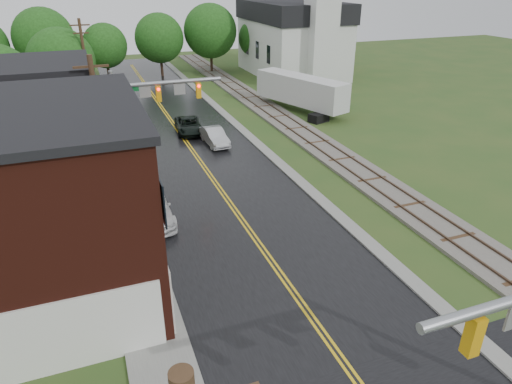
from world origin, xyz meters
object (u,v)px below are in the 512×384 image
traffic_signal_far (148,103)px  semi_trailer (301,90)px  church (296,31)px  suv_dark (189,125)px  tree_left_c (0,82)px  utility_pole_c (86,66)px  pickup_white (151,208)px  sedan_silver (214,137)px  utility_pole_b (101,134)px  tree_left_e (63,63)px

traffic_signal_far → semi_trailer: bearing=32.5°
traffic_signal_far → church: bearing=48.7°
suv_dark → semi_trailer: bearing=18.8°
tree_left_c → utility_pole_c: bearing=30.2°
tree_left_c → semi_trailer: bearing=-5.0°
pickup_white → utility_pole_c: bearing=93.5°
church → semi_trailer: church is taller
tree_left_c → suv_dark: 16.01m
sedan_silver → utility_pole_c: bearing=121.5°
utility_pole_b → tree_left_c: 19.24m
utility_pole_c → semi_trailer: utility_pole_c is taller
tree_left_c → suv_dark: (14.65, -5.18, -3.87)m
sedan_silver → pickup_white: size_ratio=0.79×
suv_dark → semi_trailer: semi_trailer is taller
sedan_silver → suv_dark: bearing=105.8°
suv_dark → pickup_white: 15.77m
semi_trailer → tree_left_e: bearing=159.1°
tree_left_e → suv_dark: (9.65, -11.18, -4.17)m
utility_pole_b → utility_pole_c: size_ratio=1.00×
church → pickup_white: church is taller
tree_left_c → utility_pole_b: bearing=-68.5°
pickup_white → tree_left_e: bearing=97.6°
utility_pole_c → sedan_silver: 16.33m
suv_dark → pickup_white: (-5.60, -14.74, 0.11)m
traffic_signal_far → pickup_white: 8.29m
tree_left_c → tree_left_e: (5.00, 6.00, 0.30)m
traffic_signal_far → utility_pole_c: (-3.33, 17.00, -0.25)m
utility_pole_b → pickup_white: utility_pole_b is taller
tree_left_c → tree_left_e: tree_left_e is taller
utility_pole_c → tree_left_e: size_ratio=1.10×
church → utility_pole_c: bearing=-160.0°
pickup_white → suv_dark: bearing=68.0°
suv_dark → sedan_silver: (1.27, -3.82, 0.03)m
traffic_signal_far → sedan_silver: (5.54, 3.91, -4.30)m
tree_left_e → semi_trailer: tree_left_e is taller
pickup_white → semi_trailer: size_ratio=0.47×
sedan_silver → semi_trailer: (10.98, 6.62, 1.44)m
church → suv_dark: (-19.20, -19.01, -5.19)m
church → traffic_signal_far: 35.59m
church → tree_left_c: (-33.85, -13.84, -1.32)m
utility_pole_c → pickup_white: bearing=-85.2°
church → tree_left_e: (-28.85, -7.84, -1.02)m
suv_dark → tree_left_e: bearing=136.7°
utility_pole_b → suv_dark: size_ratio=1.94×
sedan_silver → semi_trailer: size_ratio=0.37×
church → utility_pole_c: church is taller
traffic_signal_far → tree_left_c: bearing=128.8°
tree_left_c → sedan_silver: 18.68m
tree_left_e → sedan_silver: (10.92, -14.99, -4.14)m
sedan_silver → semi_trailer: bearing=28.5°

